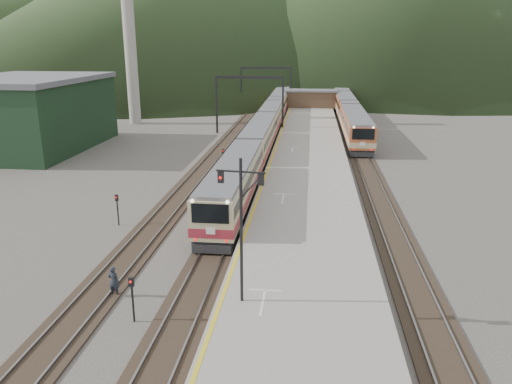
# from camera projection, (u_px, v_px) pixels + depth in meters

# --- Properties ---
(track_main) EXTENTS (2.60, 200.00, 0.23)m
(track_main) POSITION_uv_depth(u_px,v_px,m) (258.00, 157.00, 56.07)
(track_main) COLOR black
(track_main) RESTS_ON ground
(track_far) EXTENTS (2.60, 200.00, 0.23)m
(track_far) POSITION_uv_depth(u_px,v_px,m) (215.00, 156.00, 56.59)
(track_far) COLOR black
(track_far) RESTS_ON ground
(track_second) EXTENTS (2.60, 200.00, 0.23)m
(track_second) POSITION_uv_depth(u_px,v_px,m) (362.00, 160.00, 54.86)
(track_second) COLOR black
(track_second) RESTS_ON ground
(platform) EXTENTS (8.00, 100.00, 1.00)m
(platform) POSITION_uv_depth(u_px,v_px,m) (308.00, 159.00, 53.45)
(platform) COLOR gray
(platform) RESTS_ON ground
(gantry_near) EXTENTS (9.55, 0.25, 8.00)m
(gantry_near) POSITION_uv_depth(u_px,v_px,m) (249.00, 94.00, 69.03)
(gantry_near) COLOR black
(gantry_near) RESTS_ON ground
(gantry_far) EXTENTS (9.55, 0.25, 8.00)m
(gantry_far) POSITION_uv_depth(u_px,v_px,m) (266.00, 80.00, 92.81)
(gantry_far) COLOR black
(gantry_far) RESTS_ON ground
(warehouse) EXTENTS (14.50, 20.50, 8.60)m
(warehouse) POSITION_uv_depth(u_px,v_px,m) (28.00, 113.00, 59.68)
(warehouse) COLOR black
(warehouse) RESTS_ON ground
(smokestack) EXTENTS (1.80, 1.80, 30.00)m
(smokestack) POSITION_uv_depth(u_px,v_px,m) (129.00, 24.00, 74.96)
(smokestack) COLOR #9E998E
(smokestack) RESTS_ON ground
(station_shed) EXTENTS (9.40, 4.40, 3.10)m
(station_shed) POSITION_uv_depth(u_px,v_px,m) (311.00, 98.00, 90.89)
(station_shed) COLOR #4D3A29
(station_shed) RESTS_ON platform
(hill_d) EXTENTS (200.00, 200.00, 55.00)m
(hill_d) POSITION_uv_depth(u_px,v_px,m) (64.00, 10.00, 250.92)
(hill_d) COLOR #354C22
(hill_d) RESTS_ON ground
(main_train) EXTENTS (2.74, 75.24, 3.35)m
(main_train) POSITION_uv_depth(u_px,v_px,m) (267.00, 126.00, 65.49)
(main_train) COLOR tan
(main_train) RESTS_ON track_main
(second_train) EXTENTS (2.94, 60.40, 3.59)m
(second_train) POSITION_uv_depth(u_px,v_px,m) (346.00, 107.00, 83.44)
(second_train) COLOR #B15631
(second_train) RESTS_ON track_second
(signal_mast) EXTENTS (2.19, 0.41, 6.80)m
(signal_mast) POSITION_uv_depth(u_px,v_px,m) (241.00, 216.00, 22.06)
(signal_mast) COLOR black
(signal_mast) RESTS_ON platform
(short_signal_a) EXTENTS (0.24, 0.19, 2.27)m
(short_signal_a) POSITION_uv_depth(u_px,v_px,m) (132.00, 293.00, 22.94)
(short_signal_a) COLOR black
(short_signal_a) RESTS_ON ground
(short_signal_b) EXTENTS (0.24, 0.19, 2.27)m
(short_signal_b) POSITION_uv_depth(u_px,v_px,m) (223.00, 157.00, 49.92)
(short_signal_b) COLOR black
(short_signal_b) RESTS_ON ground
(short_signal_c) EXTENTS (0.24, 0.18, 2.27)m
(short_signal_c) POSITION_uv_depth(u_px,v_px,m) (117.00, 206.00, 35.15)
(short_signal_c) COLOR black
(short_signal_c) RESTS_ON ground
(worker) EXTENTS (0.65, 0.48, 1.64)m
(worker) POSITION_uv_depth(u_px,v_px,m) (114.00, 281.00, 25.49)
(worker) COLOR #1F242E
(worker) RESTS_ON ground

